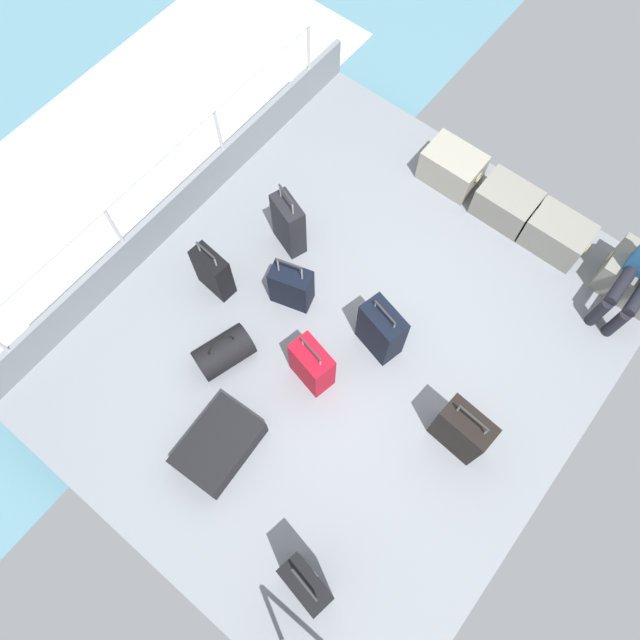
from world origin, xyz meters
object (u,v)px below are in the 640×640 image
object	(u,v)px
cargo_crate_0	(452,167)
cargo_crate_1	(506,203)
cargo_crate_3	(635,277)
cargo_crate_2	(557,235)
suitcase_0	(312,365)
suitcase_7	(306,584)
suitcase_1	(462,430)
suitcase_6	(292,287)
duffel_bag	(224,352)
suitcase_2	(219,445)
suitcase_3	(289,224)
suitcase_4	(381,330)
suitcase_5	(213,272)

from	to	relation	value
cargo_crate_0	cargo_crate_1	xyz separation A→B (m)	(0.67, -0.01, -0.01)
cargo_crate_0	cargo_crate_3	xyz separation A→B (m)	(2.09, 0.03, 0.00)
cargo_crate_1	cargo_crate_2	distance (m)	0.60
suitcase_0	suitcase_7	bearing A→B (deg)	-52.43
cargo_crate_1	suitcase_1	bearing A→B (deg)	-67.66
cargo_crate_1	suitcase_0	distance (m)	2.66
cargo_crate_1	suitcase_6	xyz separation A→B (m)	(-1.08, -2.13, 0.07)
cargo_crate_0	suitcase_6	size ratio (longest dim) A/B	0.87
duffel_bag	suitcase_2	bearing A→B (deg)	-51.09
cargo_crate_2	suitcase_0	world-z (taller)	suitcase_0
suitcase_6	duffel_bag	size ratio (longest dim) A/B	1.23
suitcase_1	suitcase_6	bearing A→B (deg)	175.50
suitcase_2	suitcase_3	size ratio (longest dim) A/B	0.90
cargo_crate_0	suitcase_0	bearing A→B (deg)	-84.61
cargo_crate_2	suitcase_6	xyz separation A→B (m)	(-1.67, -2.11, 0.06)
suitcase_0	suitcase_4	bearing A→B (deg)	66.04
suitcase_3	suitcase_7	xyz separation A→B (m)	(2.16, -2.38, 0.01)
cargo_crate_3	suitcase_4	distance (m)	2.55
suitcase_1	suitcase_3	bearing A→B (deg)	165.54
suitcase_7	suitcase_5	bearing A→B (deg)	147.21
cargo_crate_2	suitcase_6	bearing A→B (deg)	-128.39
cargo_crate_0	suitcase_1	world-z (taller)	suitcase_1
suitcase_5	suitcase_6	xyz separation A→B (m)	(0.67, 0.36, -0.03)
cargo_crate_2	suitcase_2	xyz separation A→B (m)	(-1.23, -3.64, -0.07)
suitcase_2	suitcase_3	world-z (taller)	suitcase_3
suitcase_2	cargo_crate_3	bearing A→B (deg)	61.00
cargo_crate_1	cargo_crate_2	xyz separation A→B (m)	(0.60, -0.01, 0.01)
cargo_crate_3	cargo_crate_2	bearing A→B (deg)	-176.27
cargo_crate_3	suitcase_0	world-z (taller)	suitcase_0
cargo_crate_1	suitcase_3	world-z (taller)	suitcase_3
suitcase_0	suitcase_1	xyz separation A→B (m)	(1.37, 0.34, 0.03)
cargo_crate_0	suitcase_2	size ratio (longest dim) A/B	0.81
cargo_crate_1	suitcase_3	xyz separation A→B (m)	(-1.50, -1.66, 0.16)
cargo_crate_2	suitcase_5	bearing A→B (deg)	-133.50
suitcase_0	suitcase_3	distance (m)	1.44
suitcase_5	duffel_bag	xyz separation A→B (m)	(0.58, -0.51, -0.12)
cargo_crate_1	suitcase_5	bearing A→B (deg)	-125.09
suitcase_7	cargo_crate_3	bearing A→B (deg)	79.50
cargo_crate_3	suitcase_2	size ratio (longest dim) A/B	0.80
suitcase_2	suitcase_3	bearing A→B (deg)	113.38
cargo_crate_3	suitcase_2	distance (m)	4.23
cargo_crate_0	suitcase_6	world-z (taller)	suitcase_6
suitcase_6	cargo_crate_0	bearing A→B (deg)	79.36
suitcase_5	cargo_crate_2	bearing A→B (deg)	46.50
cargo_crate_3	duffel_bag	bearing A→B (deg)	-130.38
cargo_crate_0	suitcase_2	bearing A→B (deg)	-89.37
suitcase_4	suitcase_2	bearing A→B (deg)	-106.37
suitcase_4	suitcase_5	size ratio (longest dim) A/B	1.03
suitcase_3	suitcase_2	bearing A→B (deg)	-66.62
suitcase_4	duffel_bag	distance (m)	1.46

